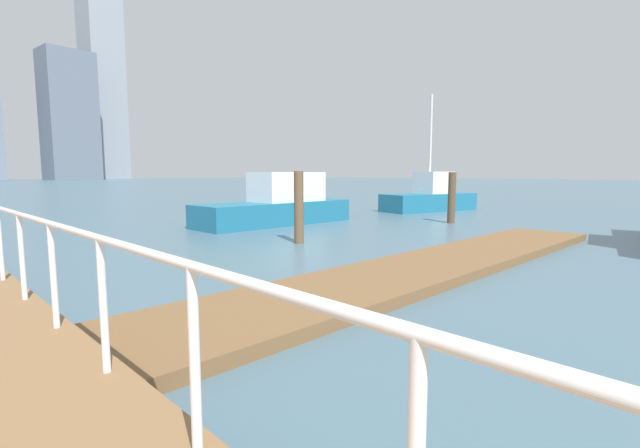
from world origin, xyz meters
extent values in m
plane|color=#476675|center=(0.00, 20.00, 0.00)|extent=(300.00, 300.00, 0.00)
cube|color=brown|center=(3.32, 8.95, 0.09)|extent=(13.65, 2.00, 0.18)
cylinder|color=white|center=(-3.15, 6.46, 0.93)|extent=(0.06, 0.06, 1.05)
cylinder|color=white|center=(-3.15, 7.86, 0.93)|extent=(0.06, 0.06, 1.05)
cylinder|color=white|center=(-3.15, 9.26, 0.93)|extent=(0.06, 0.06, 1.05)
cylinder|color=white|center=(-3.15, 10.65, 0.93)|extent=(0.06, 0.06, 1.05)
cylinder|color=white|center=(-3.15, 12.05, 0.93)|extent=(0.06, 0.06, 1.05)
cylinder|color=white|center=(-3.15, 8.56, 1.45)|extent=(0.06, 26.54, 0.06)
cylinder|color=brown|center=(3.86, 13.44, 1.00)|extent=(0.26, 0.26, 2.00)
cylinder|color=brown|center=(11.43, 12.98, 0.99)|extent=(0.29, 0.29, 1.98)
cube|color=#1E6B8C|center=(15.87, 16.71, 0.45)|extent=(5.60, 2.88, 0.89)
cube|color=white|center=(16.17, 16.64, 1.46)|extent=(1.88, 1.75, 1.13)
cylinder|color=silver|center=(15.87, 16.71, 3.41)|extent=(0.12, 0.12, 5.03)
cube|color=#1E6B8C|center=(6.31, 17.55, 0.43)|extent=(6.37, 1.99, 0.85)
cube|color=white|center=(6.92, 17.56, 1.42)|extent=(2.74, 1.58, 1.13)
cube|color=slate|center=(35.93, 149.54, 18.43)|extent=(14.25, 11.11, 36.86)
cube|color=#8C939E|center=(50.87, 164.22, 44.75)|extent=(12.12, 11.69, 89.49)
camera|label=1|loc=(-4.27, 4.36, 1.94)|focal=24.78mm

